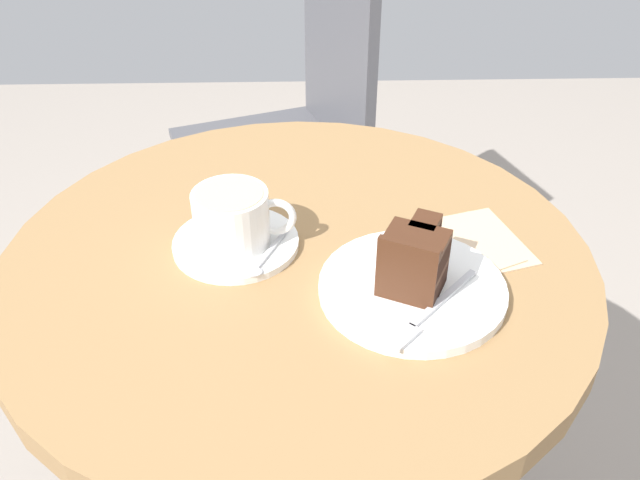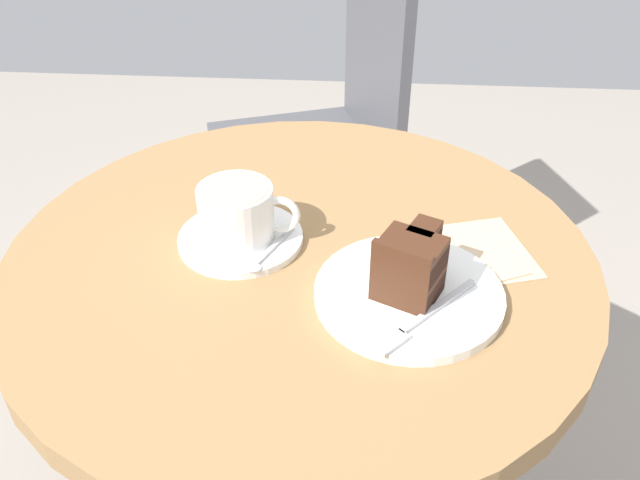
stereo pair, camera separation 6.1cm
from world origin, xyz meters
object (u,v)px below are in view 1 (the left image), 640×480
object	(u,v)px
teaspoon	(264,258)
fork	(424,316)
cake_slice	(415,260)
coffee_cup	(233,217)
cafe_chair	(300,119)
cake_plate	(412,288)
napkin	(463,244)
saucer	(236,243)

from	to	relation	value
teaspoon	fork	bearing A→B (deg)	81.85
cake_slice	coffee_cup	bearing A→B (deg)	155.21
teaspoon	fork	size ratio (longest dim) A/B	0.75
cake_slice	fork	world-z (taller)	cake_slice
cafe_chair	cake_plate	bearing A→B (deg)	-11.22
fork	napkin	world-z (taller)	fork
napkin	teaspoon	bearing A→B (deg)	-172.10
cafe_chair	fork	bearing A→B (deg)	-11.47
saucer	napkin	xyz separation A→B (m)	(0.27, -0.01, -0.00)
saucer	cake_plate	distance (m)	0.22
cake_plate	cafe_chair	bearing A→B (deg)	98.28
fork	napkin	size ratio (longest dim) A/B	0.73
coffee_cup	cake_plate	bearing A→B (deg)	-24.20
cake_plate	saucer	bearing A→B (deg)	155.32
cake_plate	napkin	distance (m)	0.11
saucer	coffee_cup	size ratio (longest dim) A/B	1.25
saucer	coffee_cup	xyz separation A→B (m)	(-0.00, -0.00, 0.04)
teaspoon	cake_slice	size ratio (longest dim) A/B	0.98
napkin	fork	bearing A→B (deg)	-116.67
saucer	fork	size ratio (longest dim) A/B	1.23
cake_slice	fork	size ratio (longest dim) A/B	0.76
cafe_chair	coffee_cup	bearing A→B (deg)	-25.24
teaspoon	napkin	size ratio (longest dim) A/B	0.54
cake_plate	fork	xyz separation A→B (m)	(0.00, -0.05, 0.01)
saucer	cafe_chair	size ratio (longest dim) A/B	0.18
cake_slice	napkin	distance (m)	0.12
saucer	cafe_chair	world-z (taller)	cafe_chair
coffee_cup	fork	bearing A→B (deg)	-35.31
teaspoon	cake_slice	xyz separation A→B (m)	(0.16, -0.05, 0.04)
cake_plate	cafe_chair	distance (m)	0.88
fork	cafe_chair	size ratio (longest dim) A/B	0.14
saucer	cake_plate	size ratio (longest dim) A/B	0.73
saucer	coffee_cup	world-z (taller)	coffee_cup
teaspoon	napkin	xyz separation A→B (m)	(0.24, 0.03, -0.01)
napkin	cafe_chair	bearing A→B (deg)	104.49
saucer	teaspoon	world-z (taller)	teaspoon
cake_plate	fork	size ratio (longest dim) A/B	1.68
cafe_chair	teaspoon	bearing A→B (deg)	-22.39
fork	napkin	xyz separation A→B (m)	(0.07, 0.14, -0.01)
cake_plate	napkin	bearing A→B (deg)	48.91
teaspoon	saucer	bearing A→B (deg)	-114.07
coffee_cup	cake_slice	xyz separation A→B (m)	(0.20, -0.09, 0.00)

